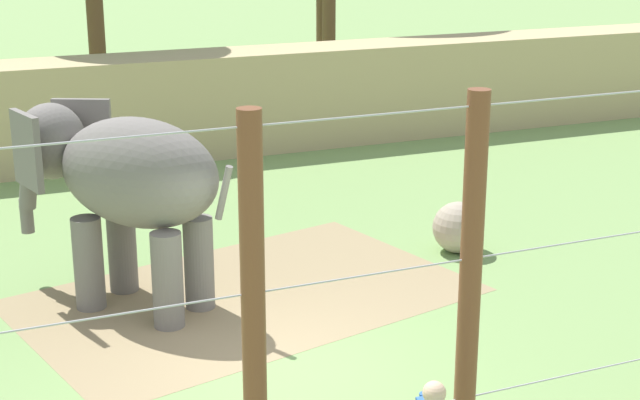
{
  "coord_description": "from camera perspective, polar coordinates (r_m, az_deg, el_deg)",
  "views": [
    {
      "loc": [
        -3.94,
        -10.81,
        5.8
      ],
      "look_at": [
        1.72,
        2.53,
        1.4
      ],
      "focal_mm": 54.33,
      "sensor_mm": 36.0,
      "label": 1
    }
  ],
  "objects": [
    {
      "name": "enrichment_ball",
      "position": [
        17.02,
        8.15,
        -1.6
      ],
      "size": [
        0.9,
        0.9,
        0.9
      ],
      "primitive_type": "sphere",
      "color": "tan",
      "rests_on": "ground"
    },
    {
      "name": "elephant",
      "position": [
        14.49,
        -11.56,
        1.22
      ],
      "size": [
        3.17,
        3.49,
        2.98
      ],
      "color": "slate",
      "rests_on": "ground"
    },
    {
      "name": "dirt_patch",
      "position": [
        15.16,
        -4.42,
        -5.66
      ],
      "size": [
        7.5,
        5.69,
        0.01
      ],
      "primitive_type": "cube",
      "rotation": [
        0.0,
        0.0,
        0.23
      ],
      "color": "#937F5B",
      "rests_on": "ground"
    },
    {
      "name": "cable_fence",
      "position": [
        9.65,
        2.91,
        -5.98
      ],
      "size": [
        9.08,
        0.23,
        4.1
      ],
      "color": "brown",
      "rests_on": "ground"
    },
    {
      "name": "embankment_wall",
      "position": [
        23.21,
        -12.82,
        5.09
      ],
      "size": [
        36.0,
        1.8,
        2.44
      ],
      "primitive_type": "cube",
      "color": "tan",
      "rests_on": "ground"
    },
    {
      "name": "ground_plane",
      "position": [
        12.89,
        -2.68,
        -9.89
      ],
      "size": [
        120.0,
        120.0,
        0.0
      ],
      "primitive_type": "plane",
      "color": "#759956"
    }
  ]
}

